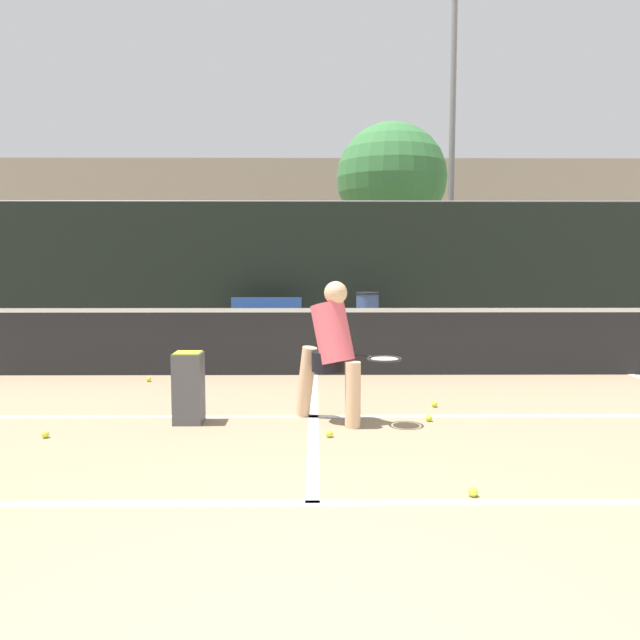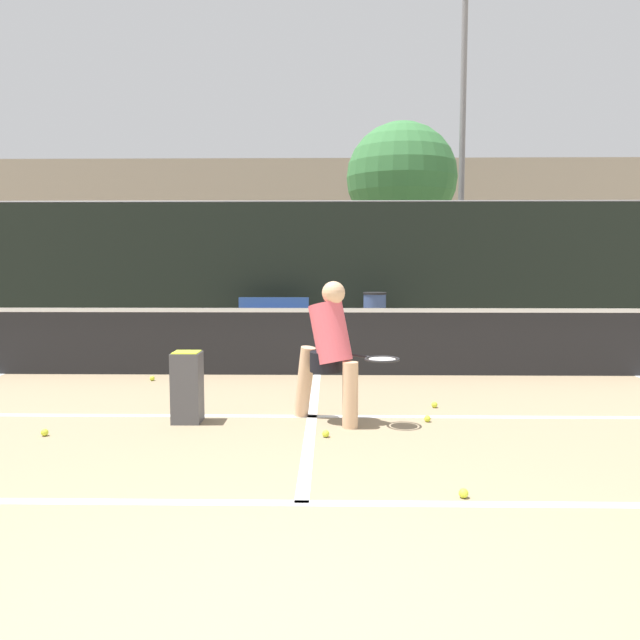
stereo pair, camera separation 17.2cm
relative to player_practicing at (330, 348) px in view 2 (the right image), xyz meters
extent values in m
cube|color=white|center=(-0.18, -2.09, -0.75)|extent=(11.00, 0.10, 0.01)
cube|color=white|center=(-0.18, 0.24, -0.75)|extent=(8.25, 0.10, 0.01)
cube|color=white|center=(-0.18, 0.27, -0.75)|extent=(0.10, 4.72, 0.01)
cube|color=#232326|center=(-0.18, 2.63, -0.28)|extent=(11.00, 0.02, 0.95)
cube|color=white|center=(-0.18, 2.63, 0.17)|extent=(11.00, 0.03, 0.06)
cube|color=black|center=(-0.18, 7.43, 0.68)|extent=(24.00, 0.06, 2.87)
cylinder|color=slate|center=(-0.18, 7.43, 2.14)|extent=(24.00, 0.04, 0.04)
cylinder|color=#DBAD84|center=(0.20, -0.19, -0.43)|extent=(0.15, 0.15, 0.64)
cylinder|color=#DBAD84|center=(-0.26, 0.23, -0.39)|extent=(0.30, 0.29, 0.75)
cylinder|color=black|center=(-0.04, 0.03, -0.14)|extent=(0.32, 0.32, 0.19)
cylinder|color=#E55966|center=(0.00, -0.01, 0.15)|extent=(0.45, 0.43, 0.69)
sphere|color=#DBAD84|center=(0.03, -0.04, 0.54)|extent=(0.23, 0.23, 0.23)
cylinder|color=#262628|center=(0.28, 0.08, -0.09)|extent=(0.24, 0.22, 0.03)
torus|color=#262628|center=(0.50, -0.13, -0.09)|extent=(0.48, 0.48, 0.02)
cylinder|color=beige|center=(0.50, -0.13, -0.09)|extent=(0.37, 0.37, 0.01)
sphere|color=#D1E033|center=(-0.29, 0.80, -0.72)|extent=(0.07, 0.07, 0.07)
sphere|color=#D1E033|center=(1.15, 0.65, -0.72)|extent=(0.07, 0.07, 0.07)
sphere|color=#D1E033|center=(-2.40, 2.15, -0.72)|extent=(0.07, 0.07, 0.07)
sphere|color=#D1E033|center=(-2.62, -0.53, -0.72)|extent=(0.07, 0.07, 0.07)
sphere|color=#D1E033|center=(0.98, 0.04, -0.72)|extent=(0.07, 0.07, 0.07)
sphere|color=#D1E033|center=(-0.04, -0.53, -0.72)|extent=(0.07, 0.07, 0.07)
sphere|color=#D1E033|center=(0.91, -1.98, -0.72)|extent=(0.07, 0.07, 0.07)
cube|color=#4C4C51|center=(-1.42, 0.00, -0.40)|extent=(0.28, 0.28, 0.70)
cube|color=#D1E033|center=(-1.42, 0.00, -0.07)|extent=(0.25, 0.25, 0.06)
cube|color=#2D519E|center=(-1.18, 6.67, -0.31)|extent=(1.47, 0.38, 0.04)
cube|color=#2D519E|center=(-1.18, 6.85, -0.10)|extent=(1.46, 0.06, 0.42)
cube|color=#333338|center=(-1.77, 6.68, -0.53)|extent=(0.06, 0.32, 0.44)
cube|color=#333338|center=(-0.60, 6.66, -0.53)|extent=(0.06, 0.32, 0.44)
cylinder|color=#384C7F|center=(0.92, 6.74, -0.29)|extent=(0.46, 0.46, 0.93)
cylinder|color=black|center=(0.92, 6.74, 0.20)|extent=(0.49, 0.49, 0.04)
cube|color=maroon|center=(-3.46, 11.80, -0.35)|extent=(1.73, 4.08, 0.81)
cube|color=#1E2328|center=(-3.46, 11.59, 0.33)|extent=(1.45, 2.45, 0.54)
cylinder|color=black|center=(-2.68, 13.10, -0.45)|extent=(0.18, 0.60, 0.60)
cylinder|color=black|center=(-2.68, 10.49, -0.45)|extent=(0.18, 0.60, 0.60)
cylinder|color=slate|center=(3.55, 11.12, 4.24)|extent=(0.16, 0.16, 9.98)
cylinder|color=brown|center=(2.06, 12.36, 0.70)|extent=(0.28, 0.28, 2.91)
sphere|color=#38753D|center=(2.06, 12.36, 3.28)|extent=(3.20, 3.20, 3.20)
cube|color=gray|center=(-0.18, 26.81, 2.63)|extent=(36.00, 2.40, 6.77)
camera|label=1|loc=(-0.16, -6.08, 0.84)|focal=35.00mm
camera|label=2|loc=(0.01, -6.08, 0.84)|focal=35.00mm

